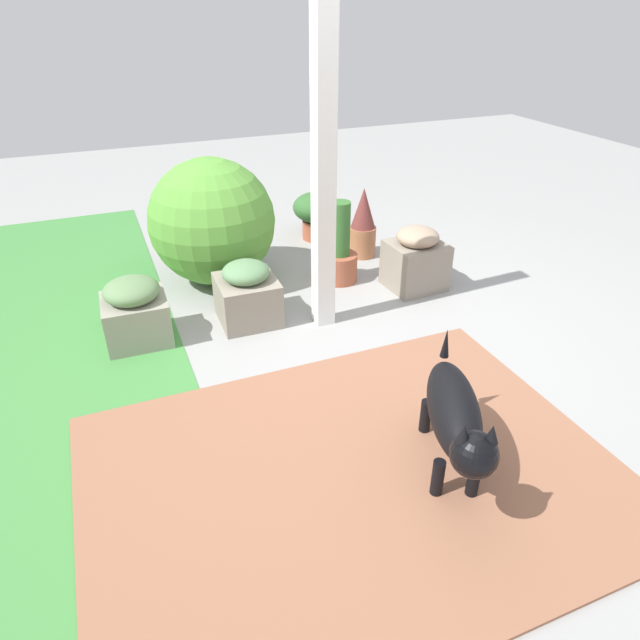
% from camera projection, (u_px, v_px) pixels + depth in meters
% --- Properties ---
extents(ground_plane, '(12.00, 12.00, 0.00)m').
position_uv_depth(ground_plane, '(356.00, 348.00, 3.53)').
color(ground_plane, '#969795').
extents(brick_path, '(1.80, 2.40, 0.02)m').
position_uv_depth(brick_path, '(353.00, 474.00, 2.59)').
color(brick_path, '#925F45').
rests_on(brick_path, ground).
extents(porch_pillar, '(0.12, 0.12, 2.12)m').
position_uv_depth(porch_pillar, '(324.00, 164.00, 3.28)').
color(porch_pillar, white).
rests_on(porch_pillar, ground).
extents(stone_planter_nearest, '(0.39, 0.41, 0.47)m').
position_uv_depth(stone_planter_nearest, '(416.00, 260.00, 4.16)').
color(stone_planter_nearest, gray).
rests_on(stone_planter_nearest, ground).
extents(stone_planter_mid, '(0.41, 0.40, 0.43)m').
position_uv_depth(stone_planter_mid, '(247.00, 294.00, 3.73)').
color(stone_planter_mid, gray).
rests_on(stone_planter_mid, ground).
extents(stone_planter_far, '(0.38, 0.40, 0.43)m').
position_uv_depth(stone_planter_far, '(135.00, 311.00, 3.51)').
color(stone_planter_far, gray).
rests_on(stone_planter_far, ground).
extents(round_shrub, '(0.93, 0.93, 0.93)m').
position_uv_depth(round_shrub, '(212.00, 222.00, 4.15)').
color(round_shrub, '#569838').
rests_on(round_shrub, ground).
extents(terracotta_pot_spiky, '(0.22, 0.22, 0.58)m').
position_uv_depth(terracotta_pot_spiky, '(363.00, 224.00, 4.64)').
color(terracotta_pot_spiky, '#AD6A45').
rests_on(terracotta_pot_spiky, ground).
extents(terracotta_pot_broad, '(0.42, 0.42, 0.42)m').
position_uv_depth(terracotta_pot_broad, '(317.00, 212.00, 4.98)').
color(terracotta_pot_broad, '#A55137').
rests_on(terracotta_pot_broad, ground).
extents(terracotta_pot_tall, '(0.27, 0.27, 0.62)m').
position_uv_depth(terracotta_pot_tall, '(340.00, 254.00, 4.25)').
color(terracotta_pot_tall, '#A05138').
rests_on(terracotta_pot_tall, ground).
extents(dog, '(0.80, 0.49, 0.56)m').
position_uv_depth(dog, '(456.00, 417.00, 2.46)').
color(dog, black).
rests_on(dog, ground).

